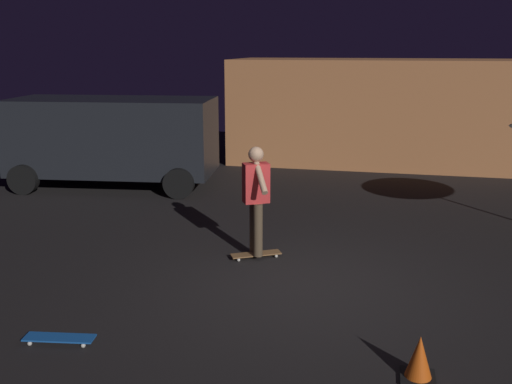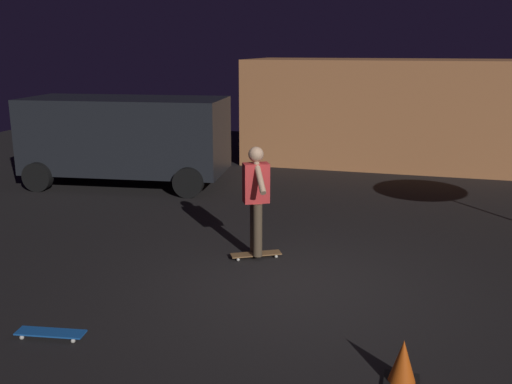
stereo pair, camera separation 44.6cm
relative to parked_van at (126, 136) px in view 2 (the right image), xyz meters
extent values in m
plane|color=black|center=(5.18, -4.91, -1.16)|extent=(28.00, 28.00, 0.00)
cube|color=#C67A47|center=(6.41, 4.35, 0.26)|extent=(9.02, 3.08, 2.84)
cube|color=black|center=(0.01, 0.00, 0.02)|extent=(4.79, 2.41, 1.70)
cube|color=black|center=(-2.26, -0.26, 0.37)|extent=(0.26, 1.74, 0.64)
cylinder|color=black|center=(-1.62, -1.18, -0.83)|extent=(0.68, 0.29, 0.66)
cylinder|color=black|center=(-1.84, 0.79, -0.83)|extent=(0.68, 0.29, 0.66)
cylinder|color=black|center=(1.86, -0.78, -0.83)|extent=(0.68, 0.29, 0.66)
cylinder|color=black|center=(1.64, 1.18, -0.83)|extent=(0.68, 0.29, 0.66)
cube|color=olive|center=(4.26, -3.93, -1.10)|extent=(0.78, 0.55, 0.02)
sphere|color=silver|center=(4.48, -3.72, -1.13)|extent=(0.05, 0.05, 0.05)
sphere|color=silver|center=(4.57, -3.86, -1.13)|extent=(0.05, 0.05, 0.05)
sphere|color=silver|center=(3.96, -4.00, -1.13)|extent=(0.05, 0.05, 0.05)
sphere|color=silver|center=(4.04, -4.15, -1.13)|extent=(0.05, 0.05, 0.05)
cube|color=#1959B2|center=(2.72, -6.98, -1.10)|extent=(0.80, 0.31, 0.02)
sphere|color=silver|center=(3.01, -6.86, -1.13)|extent=(0.05, 0.05, 0.05)
sphere|color=silver|center=(3.03, -7.03, -1.13)|extent=(0.05, 0.05, 0.05)
sphere|color=silver|center=(2.41, -6.94, -1.13)|extent=(0.05, 0.05, 0.05)
sphere|color=silver|center=(2.44, -7.11, -1.13)|extent=(0.05, 0.05, 0.05)
cylinder|color=brown|center=(4.21, -3.84, -0.68)|extent=(0.14, 0.14, 0.82)
cylinder|color=brown|center=(4.31, -4.03, -0.68)|extent=(0.14, 0.14, 0.82)
cube|color=red|center=(4.26, -3.93, 0.03)|extent=(0.44, 0.38, 0.60)
sphere|color=tan|center=(4.26, -3.93, 0.46)|extent=(0.23, 0.23, 0.23)
cylinder|color=tan|center=(4.16, -3.74, 0.18)|extent=(0.34, 0.52, 0.46)
cylinder|color=tan|center=(4.37, -4.13, 0.18)|extent=(0.34, 0.52, 0.46)
cube|color=black|center=(6.55, -6.86, -1.15)|extent=(0.34, 0.34, 0.03)
cone|color=#EA5914|center=(6.55, -6.86, -0.93)|extent=(0.28, 0.28, 0.46)
camera|label=1|loc=(6.10, -12.12, 2.01)|focal=40.42mm
camera|label=2|loc=(6.53, -12.02, 2.01)|focal=40.42mm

